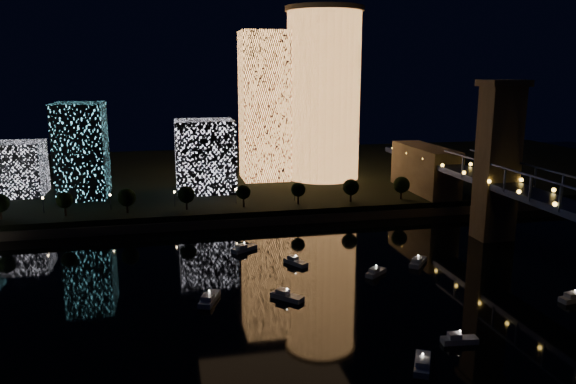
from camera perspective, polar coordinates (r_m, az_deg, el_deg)
The scene contains 9 objects.
ground at distance 123.19m, azimuth 5.97°, elevation -13.25°, with size 520.00×520.00×0.00m, color black.
far_bank at distance 272.44m, azimuth -4.47°, elevation 1.63°, with size 420.00×160.00×5.00m, color black.
seawall at distance 197.53m, azimuth -1.39°, elevation -2.78°, with size 420.00×6.00×3.00m, color #6B5E4C.
tower_cylindrical at distance 250.76m, azimuth 3.62°, elevation 9.86°, with size 34.00×34.00×74.21m.
tower_rectangular at distance 248.81m, azimuth -2.44°, elevation 8.67°, with size 20.17×20.17×64.17m, color #E7924A.
midrise_blocks at distance 232.68m, azimuth -21.42°, elevation 3.30°, with size 115.98×29.22×35.81m.
motorboats at distance 130.06m, azimuth 3.30°, elevation -11.37°, with size 113.46×86.05×2.78m.
esplanade_trees at distance 197.99m, azimuth -12.00°, elevation -0.34°, with size 166.60×6.99×8.99m.
street_lamps at distance 204.16m, azimuth -11.46°, elevation -0.35°, with size 132.70×0.70×5.65m.
Camera 1 is at (-35.44, -105.33, 53.15)m, focal length 35.00 mm.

